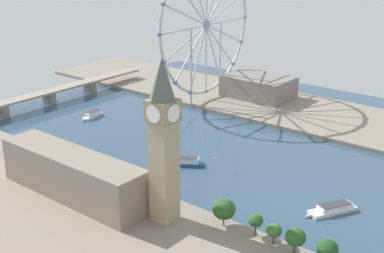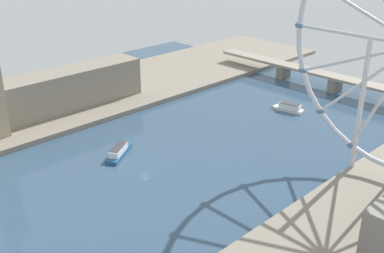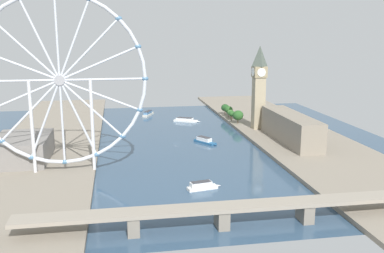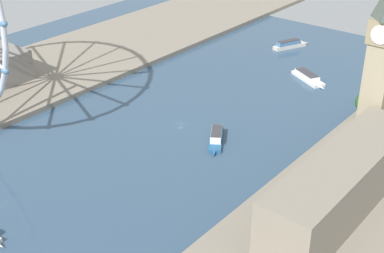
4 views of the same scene
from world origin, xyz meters
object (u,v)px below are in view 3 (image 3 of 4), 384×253
parliament_block (291,128)px  tour_boat_3 (202,186)px  river_bridge (222,210)px  tour_boat_2 (186,120)px  riverside_hall (22,149)px  tour_boat_0 (205,141)px  tour_boat_1 (148,113)px  clock_tower (259,86)px  ferris_wheel (60,81)px

parliament_block → tour_boat_3: bearing=45.0°
river_bridge → tour_boat_3: 56.74m
tour_boat_2 → river_bridge: bearing=-66.5°
tour_boat_2 → tour_boat_3: bearing=-67.6°
river_bridge → tour_boat_3: (-0.56, -56.32, -6.87)m
tour_boat_2 → parliament_block: bearing=-28.2°
riverside_hall → tour_boat_0: 155.50m
tour_boat_1 → tour_boat_3: 261.27m
river_bridge → tour_boat_2: (-23.81, -272.84, -7.25)m
tour_boat_0 → tour_boat_3: size_ratio=1.10×
tour_boat_2 → riverside_hall: bearing=-108.2°
clock_tower → ferris_wheel: (177.73, 110.41, 20.55)m
parliament_block → river_bridge: parliament_block is taller
tour_boat_1 → tour_boat_3: size_ratio=1.24×
river_bridge → parliament_block: bearing=-122.8°
river_bridge → riverside_hall: bearing=-47.2°
river_bridge → tour_boat_1: bearing=-87.3°
clock_tower → tour_boat_2: bearing=-43.2°
parliament_block → riverside_hall: bearing=5.7°
river_bridge → ferris_wheel: bearing=-48.7°
river_bridge → tour_boat_1: river_bridge is taller
tour_boat_0 → parliament_block: bearing=43.9°
clock_tower → parliament_block: clock_tower is taller
parliament_block → tour_boat_3: 141.95m
riverside_hall → tour_boat_3: bearing=148.1°
river_bridge → tour_boat_0: size_ratio=8.15×
clock_tower → tour_boat_2: 98.98m
riverside_hall → tour_boat_3: size_ratio=2.45×
tour_boat_0 → tour_boat_2: tour_boat_0 is taller
parliament_block → ferris_wheel: bearing=16.0°
tour_boat_3 → river_bridge: bearing=-102.0°
clock_tower → ferris_wheel: bearing=31.8°
ferris_wheel → river_bridge: ferris_wheel is taller
tour_boat_3 → clock_tower: bearing=49.1°
clock_tower → riverside_hall: bearing=20.3°
river_bridge → tour_boat_2: river_bridge is taller
clock_tower → tour_boat_3: 184.22m
riverside_hall → tour_boat_3: (-124.41, 77.56, -9.88)m
ferris_wheel → tour_boat_3: size_ratio=5.29×
clock_tower → ferris_wheel: ferris_wheel is taller
parliament_block → tour_boat_1: (115.41, -160.93, -12.88)m
tour_boat_1 → river_bridge: bearing=-153.7°
parliament_block → ferris_wheel: (189.87, 54.41, 51.27)m
ferris_wheel → riverside_hall: bearing=-42.9°
riverside_hall → parliament_block: bearing=-174.3°
tour_boat_0 → tour_boat_2: bearing=148.6°
tour_boat_1 → clock_tower: bearing=-111.8°
clock_tower → tour_boat_1: clock_tower is taller
clock_tower → tour_boat_0: size_ratio=3.23×
tour_boat_3 → parliament_block: bearing=33.5°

